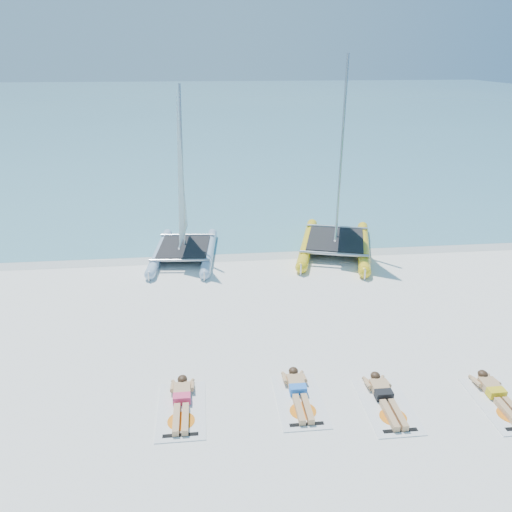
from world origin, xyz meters
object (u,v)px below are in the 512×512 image
Objects in this scene: sunbather_b at (298,391)px; towel_d at (501,404)px; sunbather_d at (497,394)px; catamaran_blue at (182,207)px; towel_b at (300,401)px; towel_a at (182,410)px; towel_c at (387,406)px; catamaran_yellow at (339,189)px; sunbather_a at (182,400)px; sunbather_c at (384,396)px.

sunbather_b is 4.31m from towel_d.
catamaran_blue is at bearing 127.68° from sunbather_d.
catamaran_blue is at bearing 107.29° from towel_b.
sunbather_d is (6.76, -0.33, 0.11)m from towel_a.
towel_d is at bearing -7.56° from towel_b.
catamaran_blue is 3.32× the size of towel_c.
towel_d is at bearing -66.76° from catamaran_yellow.
sunbather_c is at bearing -4.38° from sunbather_a.
towel_c is at bearing -6.90° from sunbather_a.
towel_a is 1.00× the size of towel_b.
sunbather_a is 2.51m from sunbather_b.
towel_a and towel_d have the same top height.
catamaran_blue reaches higher than towel_a.
catamaran_blue is at bearing 91.05° from towel_a.
sunbather_b is 0.93× the size of towel_c.
catamaran_blue reaches higher than sunbather_a.
sunbather_c is at bearing -11.63° from sunbather_b.
catamaran_blue reaches higher than towel_d.
sunbather_c is at bearing 90.00° from towel_c.
towel_a is 2.53m from sunbather_b.
towel_c is (4.32, -0.33, 0.00)m from towel_a.
catamaran_blue is 9.99m from sunbather_c.
sunbather_b is (-3.10, -8.82, -2.13)m from catamaran_yellow.
catamaran_yellow reaches higher than sunbather_b.
catamaran_blue is 3.32× the size of towel_a.
towel_c is at bearing -4.38° from towel_a.
sunbather_d is at bearing -66.62° from catamaran_yellow.
catamaran_blue is at bearing -159.30° from catamaran_yellow.
catamaran_yellow is 4.14× the size of sunbather_a.
towel_b is 4.28m from towel_d.
towel_a is 1.07× the size of sunbather_c.
sunbather_a reaches higher than towel_d.
sunbather_c is (1.80, -0.18, 0.11)m from towel_b.
towel_a is 1.00× the size of towel_c.
sunbather_a is 1.00× the size of sunbather_d.
sunbather_a is 0.93× the size of towel_b.
sunbather_c is at bearing 171.06° from towel_d.
towel_b is 1.00× the size of towel_d.
towel_b is (2.51, -0.15, -0.11)m from sunbather_a.
catamaran_blue reaches higher than towel_c.
towel_a is 1.07× the size of sunbather_d.
towel_c is 1.00× the size of towel_d.
towel_a is at bearing -105.37° from catamaran_yellow.
sunbather_d is at bearing -5.00° from towel_b.
sunbather_d reaches higher than towel_a.
catamaran_blue is 3.56× the size of sunbather_d.
towel_d is at bearing -4.42° from towel_a.
towel_c is at bearing -11.63° from towel_b.
towel_c is (-1.30, -9.39, -2.24)m from catamaran_yellow.
towel_a and towel_b have the same top height.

